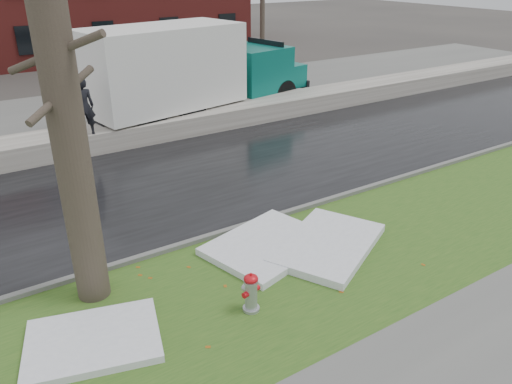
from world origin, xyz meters
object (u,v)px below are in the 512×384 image
fire_hydrant (251,291)px  worker (83,107)px  tree (63,99)px  box_truck (190,71)px

fire_hydrant → worker: 9.94m
fire_hydrant → tree: 4.64m
tree → box_truck: bearing=54.5°
tree → box_truck: tree is taller
tree → worker: tree is taller
tree → worker: 8.38m
fire_hydrant → tree: bearing=124.9°
tree → box_truck: (6.87, 9.64, -1.89)m
box_truck → worker: size_ratio=6.15×
tree → worker: bearing=74.5°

